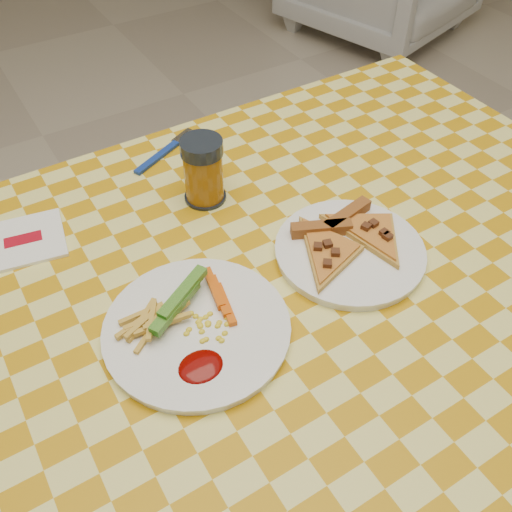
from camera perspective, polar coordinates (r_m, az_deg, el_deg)
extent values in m
plane|color=beige|center=(1.47, 0.73, -22.73)|extent=(8.00, 8.00, 0.00)
cylinder|color=silver|center=(1.54, 11.30, 3.25)|extent=(0.06, 0.06, 0.71)
cube|color=#562D1D|center=(0.84, 1.18, -3.88)|extent=(1.20, 0.80, 0.04)
cylinder|color=white|center=(0.76, -5.92, -7.39)|extent=(0.29, 0.29, 0.01)
cylinder|color=white|center=(0.87, 9.33, 0.37)|extent=(0.28, 0.28, 0.01)
cube|color=#19610F|center=(0.76, -7.69, -4.33)|extent=(0.10, 0.08, 0.02)
cube|color=#E3580A|center=(0.78, -3.66, -4.04)|extent=(0.06, 0.08, 0.02)
ellipsoid|color=#680502|center=(0.72, -5.55, -10.98)|extent=(0.06, 0.05, 0.01)
cube|color=#935C21|center=(0.87, 6.53, 2.65)|extent=(0.09, 0.06, 0.02)
cube|color=#935C21|center=(0.90, 9.09, 3.92)|extent=(0.09, 0.04, 0.02)
cylinder|color=black|center=(0.96, -5.08, 5.94)|extent=(0.07, 0.07, 0.01)
cylinder|color=#89510F|center=(0.93, -5.25, 7.97)|extent=(0.06, 0.06, 0.09)
cylinder|color=black|center=(0.90, -5.49, 10.79)|extent=(0.07, 0.07, 0.02)
cube|color=white|center=(0.95, -22.23, 1.43)|extent=(0.14, 0.13, 0.01)
cube|color=#A6091A|center=(0.95, -22.28, 1.57)|extent=(0.06, 0.03, 0.00)
cube|color=navy|center=(1.06, -9.86, 9.71)|extent=(0.11, 0.06, 0.01)
cube|color=silver|center=(1.11, -7.21, 11.76)|extent=(0.06, 0.04, 0.00)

